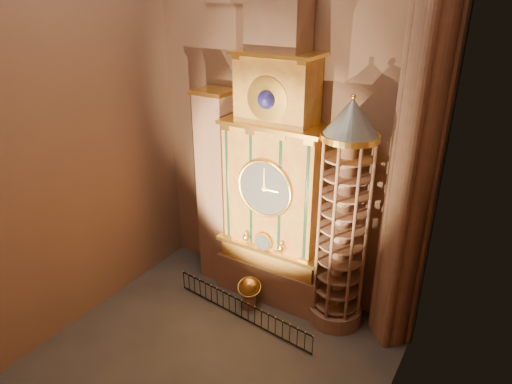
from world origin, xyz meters
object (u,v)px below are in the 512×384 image
Objects in this scene: portrait_tower at (217,189)px; stair_turret at (343,221)px; iron_railing at (242,310)px; astronomical_clock at (276,174)px; celestial_globe at (249,290)px.

stair_turret is (6.90, -0.28, 0.12)m from portrait_tower.
astronomical_clock is at bearing 83.96° from iron_railing.
astronomical_clock is 5.91m from celestial_globe.
portrait_tower is 1.31× the size of iron_railing.
celestial_globe is (-3.92, -1.41, -4.24)m from stair_turret.
astronomical_clock is 3.73m from portrait_tower.
stair_turret is at bearing -4.30° from astronomical_clock.
iron_railing is at bearing -148.18° from stair_turret.
celestial_globe reaches higher than iron_railing.
celestial_globe is at bearing 99.09° from iron_railing.
astronomical_clock is 1.55× the size of stair_turret.
celestial_globe is at bearing -104.19° from astronomical_clock.
stair_turret reaches higher than celestial_globe.
iron_railing is (0.15, -0.93, -0.47)m from celestial_globe.
iron_railing is (-3.78, -2.34, -4.72)m from stair_turret.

